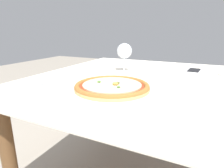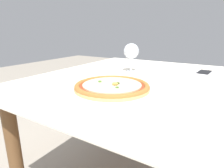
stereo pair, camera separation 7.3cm
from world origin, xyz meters
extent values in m
cube|color=brown|center=(0.00, 0.00, 0.70)|extent=(1.12, 1.07, 0.04)
cube|color=white|center=(0.00, 0.00, 0.72)|extent=(1.22, 1.17, 0.01)
cylinder|color=brown|center=(-0.50, -0.48, 0.34)|extent=(0.06, 0.06, 0.68)
cylinder|color=brown|center=(-0.50, 0.48, 0.34)|extent=(0.06, 0.06, 0.68)
cylinder|color=white|center=(-0.11, -0.27, 0.73)|extent=(0.33, 0.33, 0.01)
cylinder|color=#E0B26B|center=(-0.11, -0.27, 0.74)|extent=(0.29, 0.29, 0.01)
torus|color=#A3662D|center=(-0.11, -0.27, 0.74)|extent=(0.29, 0.29, 0.02)
cylinder|color=#BC381E|center=(-0.11, -0.27, 0.75)|extent=(0.25, 0.25, 0.00)
cylinder|color=beige|center=(-0.11, -0.27, 0.75)|extent=(0.23, 0.23, 0.00)
ellipsoid|color=#425123|center=(-0.10, -0.25, 0.76)|extent=(0.02, 0.02, 0.01)
ellipsoid|color=#BC9342|center=(-0.10, -0.27, 0.76)|extent=(0.02, 0.02, 0.01)
ellipsoid|color=#4C7A33|center=(-0.17, -0.27, 0.76)|extent=(0.02, 0.02, 0.01)
ellipsoid|color=#4C7A33|center=(-0.07, -0.30, 0.76)|extent=(0.01, 0.01, 0.01)
cube|color=silver|center=(-0.43, -0.42, 0.72)|extent=(0.02, 0.11, 0.00)
cube|color=silver|center=(-0.43, -0.36, 0.72)|extent=(0.02, 0.01, 0.00)
cube|color=silver|center=(-0.44, -0.33, 0.72)|extent=(0.01, 0.05, 0.00)
cube|color=silver|center=(-0.43, -0.33, 0.72)|extent=(0.01, 0.05, 0.00)
cube|color=silver|center=(-0.42, -0.33, 0.72)|extent=(0.01, 0.05, 0.00)
cube|color=silver|center=(-0.41, -0.33, 0.72)|extent=(0.01, 0.05, 0.00)
cylinder|color=silver|center=(-0.21, 0.10, 0.72)|extent=(0.06, 0.06, 0.00)
cylinder|color=silver|center=(-0.21, 0.10, 0.77)|extent=(0.01, 0.01, 0.08)
sphere|color=silver|center=(-0.21, 0.10, 0.84)|extent=(0.09, 0.09, 0.09)
cube|color=white|center=(0.16, 0.28, 0.73)|extent=(0.08, 0.15, 0.01)
cube|color=black|center=(0.16, 0.28, 0.73)|extent=(0.07, 0.13, 0.00)
camera|label=1|loc=(0.19, -0.90, 0.95)|focal=30.00mm
camera|label=2|loc=(0.25, -0.86, 0.95)|focal=30.00mm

